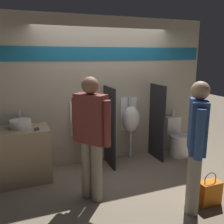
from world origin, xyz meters
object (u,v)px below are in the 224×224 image
at_px(toilet, 178,140).
at_px(person_in_vest, 91,134).
at_px(sink_basin, 20,124).
at_px(person_with_lanyard, 196,142).
at_px(urinal_far, 131,119).
at_px(shopping_bag, 209,192).
at_px(cell_phone, 37,129).
at_px(urinal_near_counter, 81,124).

height_order(toilet, person_in_vest, person_in_vest).
bearing_deg(sink_basin, person_with_lanyard, -40.37).
distance_m(urinal_far, person_in_vest, 1.58).
xyz_separation_m(urinal_far, toilet, (0.99, -0.18, -0.50)).
xyz_separation_m(person_in_vest, person_with_lanyard, (1.16, -0.74, -0.02)).
relative_size(sink_basin, shopping_bag, 0.71).
distance_m(cell_phone, urinal_far, 1.80).
bearing_deg(shopping_bag, toilet, 68.49).
height_order(toilet, person_with_lanyard, person_with_lanyard).
height_order(person_with_lanyard, shopping_bag, person_with_lanyard).
height_order(sink_basin, person_in_vest, person_in_vest).
xyz_separation_m(toilet, person_in_vest, (-2.11, -0.92, 0.66)).
xyz_separation_m(urinal_near_counter, toilet, (1.98, -0.18, -0.50)).
relative_size(toilet, person_in_vest, 0.52).
height_order(urinal_far, person_with_lanyard, person_with_lanyard).
bearing_deg(urinal_far, person_in_vest, -135.70).
xyz_separation_m(sink_basin, urinal_far, (2.01, 0.10, -0.14)).
bearing_deg(urinal_near_counter, cell_phone, -160.30).
height_order(urinal_near_counter, urinal_far, same).
height_order(cell_phone, person_in_vest, person_in_vest).
distance_m(toilet, person_in_vest, 2.39).
distance_m(sink_basin, shopping_bag, 3.01).
distance_m(cell_phone, person_with_lanyard, 2.39).
distance_m(sink_basin, urinal_near_counter, 1.03).
distance_m(sink_basin, cell_phone, 0.30).
bearing_deg(person_with_lanyard, cell_phone, 82.97).
bearing_deg(toilet, person_with_lanyard, -119.94).
height_order(urinal_near_counter, toilet, urinal_near_counter).
relative_size(cell_phone, urinal_near_counter, 0.11).
distance_m(urinal_far, toilet, 1.12).
distance_m(urinal_near_counter, shopping_bag, 2.34).
relative_size(sink_basin, urinal_near_counter, 0.27).
bearing_deg(urinal_near_counter, toilet, -5.19).
xyz_separation_m(sink_basin, cell_phone, (0.23, -0.18, -0.06)).
bearing_deg(person_in_vest, urinal_near_counter, -45.40).
xyz_separation_m(cell_phone, urinal_far, (1.77, 0.28, -0.07)).
xyz_separation_m(urinal_far, shopping_bag, (0.35, -1.81, -0.64)).
bearing_deg(urinal_near_counter, person_in_vest, -96.91).
bearing_deg(toilet, cell_phone, -177.91).
relative_size(urinal_far, person_with_lanyard, 0.72).
bearing_deg(urinal_far, urinal_near_counter, 180.00).
bearing_deg(person_with_lanyard, urinal_far, 34.80).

